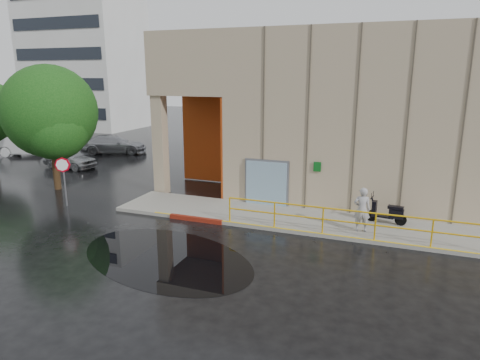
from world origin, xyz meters
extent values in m
plane|color=black|center=(0.00, 0.00, 0.00)|extent=(120.00, 120.00, 0.00)
cube|color=gray|center=(4.00, 4.50, 0.07)|extent=(20.00, 3.00, 0.15)
cube|color=tan|center=(6.00, 11.00, 4.00)|extent=(16.00, 10.00, 8.00)
cube|color=tan|center=(-4.00, 11.00, 6.50)|extent=(4.00, 10.00, 3.00)
cube|color=tan|center=(-5.60, 6.40, 2.50)|extent=(0.60, 0.60, 5.00)
cube|color=#A9340F|center=(-4.00, 9.50, 2.50)|extent=(3.80, 0.15, 4.90)
cube|color=#A9340F|center=(-2.05, 7.75, 2.50)|extent=(0.10, 3.50, 4.90)
cube|color=#8CAFC0|center=(0.20, 5.88, 1.15)|extent=(1.90, 0.10, 2.00)
cube|color=slate|center=(0.20, 5.96, 1.15)|extent=(2.10, 0.06, 2.20)
cube|color=#0C5418|center=(2.50, 5.94, 2.10)|extent=(0.32, 0.04, 0.42)
cylinder|color=#E0A90B|center=(4.25, 3.15, 1.15)|extent=(9.50, 0.06, 0.06)
cylinder|color=#E0A90B|center=(4.25, 3.15, 0.70)|extent=(9.50, 0.06, 0.06)
cube|color=silver|center=(-28.00, 28.00, 7.50)|extent=(12.00, 8.00, 15.00)
imported|color=#A2A2A7|center=(4.64, 3.86, 1.02)|extent=(0.70, 0.53, 1.74)
cylinder|color=black|center=(4.95, 5.22, 0.38)|extent=(0.46, 0.15, 0.46)
cylinder|color=black|center=(6.08, 5.07, 0.38)|extent=(0.46, 0.15, 0.46)
cylinder|color=slate|center=(-8.63, 2.82, 1.01)|extent=(0.06, 0.06, 2.02)
cylinder|color=#B00012|center=(-8.63, 2.79, 1.98)|extent=(0.63, 0.38, 0.70)
cylinder|color=white|center=(-8.63, 2.77, 1.98)|extent=(0.49, 0.28, 0.55)
cube|color=maroon|center=(-2.00, 3.02, 0.09)|extent=(2.40, 0.19, 0.18)
cube|color=black|center=(-1.32, -0.63, 0.00)|extent=(7.86, 6.22, 0.01)
imported|color=#9A9CA1|center=(-14.41, 9.54, 0.66)|extent=(4.02, 2.05, 1.31)
imported|color=silver|center=(-20.35, 11.98, 0.81)|extent=(5.23, 3.30, 1.63)
imported|color=#9D9FA4|center=(-14.94, 14.91, 0.71)|extent=(5.31, 3.76, 1.43)
cylinder|color=black|center=(-11.26, 5.07, 1.35)|extent=(0.36, 0.36, 2.70)
sphere|color=#1E5B1D|center=(-11.26, 5.07, 4.13)|extent=(4.80, 4.80, 4.80)
sphere|color=#1E5B1D|center=(-10.66, 4.69, 3.42)|extent=(3.36, 3.36, 3.36)
camera|label=1|loc=(5.75, -12.29, 6.05)|focal=32.00mm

